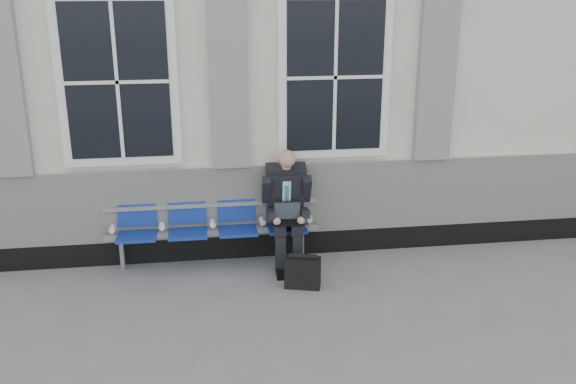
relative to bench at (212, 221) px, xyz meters
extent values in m
plane|color=slate|center=(1.15, -1.32, -0.55)|extent=(70.00, 70.00, 0.00)
cube|color=silver|center=(1.15, 2.18, 1.55)|extent=(14.00, 4.00, 4.20)
cube|color=black|center=(1.15, 0.15, -0.40)|extent=(14.00, 0.10, 0.30)
cube|color=silver|center=(1.15, 0.14, 0.20)|extent=(14.00, 0.08, 0.90)
cube|color=gray|center=(0.25, 0.12, 1.85)|extent=(0.45, 0.14, 2.40)
cube|color=gray|center=(2.75, 0.12, 1.85)|extent=(0.45, 0.14, 2.40)
cube|color=white|center=(-1.00, 0.14, 1.70)|extent=(1.35, 0.10, 1.95)
cube|color=black|center=(-1.00, 0.09, 1.70)|extent=(1.15, 0.02, 1.75)
cube|color=white|center=(1.50, 0.14, 1.70)|extent=(1.35, 0.10, 1.95)
cube|color=black|center=(1.50, 0.09, 1.70)|extent=(1.15, 0.02, 1.75)
cube|color=#9EA0A3|center=(0.00, -0.02, -0.13)|extent=(2.60, 0.07, 0.07)
cube|color=#9EA0A3|center=(0.00, 0.10, 0.18)|extent=(2.60, 0.05, 0.05)
cylinder|color=#9EA0A3|center=(-1.10, -0.02, -0.36)|extent=(0.06, 0.06, 0.39)
cylinder|color=#9EA0A3|center=(1.10, -0.02, -0.36)|extent=(0.06, 0.06, 0.39)
cube|color=navy|center=(-0.90, -0.10, -0.10)|extent=(0.46, 0.42, 0.07)
cube|color=navy|center=(-0.90, 0.11, 0.16)|extent=(0.46, 0.10, 0.40)
cube|color=navy|center=(-0.30, -0.10, -0.10)|extent=(0.46, 0.42, 0.07)
cube|color=navy|center=(-0.30, 0.11, 0.16)|extent=(0.46, 0.10, 0.40)
cube|color=navy|center=(0.30, -0.10, -0.10)|extent=(0.46, 0.42, 0.07)
cube|color=navy|center=(0.30, 0.11, 0.16)|extent=(0.46, 0.10, 0.40)
cube|color=navy|center=(0.90, -0.10, -0.10)|extent=(0.46, 0.42, 0.07)
cube|color=navy|center=(0.90, 0.11, 0.16)|extent=(0.46, 0.10, 0.40)
cylinder|color=white|center=(-1.18, -0.07, 0.00)|extent=(0.07, 0.12, 0.07)
cylinder|color=white|center=(-0.60, -0.07, 0.00)|extent=(0.07, 0.12, 0.07)
cylinder|color=white|center=(0.00, -0.07, 0.00)|extent=(0.07, 0.12, 0.07)
cylinder|color=white|center=(0.60, -0.07, 0.00)|extent=(0.07, 0.12, 0.07)
cylinder|color=white|center=(1.18, -0.07, 0.00)|extent=(0.07, 0.12, 0.07)
cube|color=black|center=(0.78, -0.48, -0.51)|extent=(0.12, 0.27, 0.09)
cube|color=black|center=(0.98, -0.49, -0.51)|extent=(0.12, 0.27, 0.09)
cube|color=black|center=(0.78, -0.42, -0.31)|extent=(0.13, 0.14, 0.47)
cube|color=black|center=(0.98, -0.43, -0.31)|extent=(0.13, 0.14, 0.47)
cube|color=black|center=(0.79, -0.20, -0.01)|extent=(0.16, 0.46, 0.14)
cube|color=black|center=(0.99, -0.21, -0.01)|extent=(0.16, 0.46, 0.14)
cube|color=black|center=(0.90, 0.00, 0.32)|extent=(0.44, 0.36, 0.64)
cube|color=#C0D4FC|center=(0.89, -0.12, 0.34)|extent=(0.11, 0.10, 0.36)
cube|color=teal|center=(0.89, -0.13, 0.32)|extent=(0.05, 0.08, 0.30)
cube|color=black|center=(0.90, -0.03, 0.62)|extent=(0.49, 0.26, 0.14)
cylinder|color=tan|center=(0.90, -0.08, 0.69)|extent=(0.11, 0.11, 0.10)
sphere|color=tan|center=(0.89, -0.14, 0.79)|extent=(0.21, 0.21, 0.21)
cube|color=black|center=(0.65, -0.09, 0.40)|extent=(0.12, 0.29, 0.37)
cube|color=black|center=(1.14, -0.12, 0.40)|extent=(0.12, 0.29, 0.37)
cube|color=black|center=(0.69, -0.27, 0.16)|extent=(0.11, 0.32, 0.14)
cube|color=black|center=(1.09, -0.29, 0.16)|extent=(0.11, 0.32, 0.14)
sphere|color=tan|center=(0.74, -0.42, 0.12)|extent=(0.09, 0.09, 0.09)
sphere|color=tan|center=(1.02, -0.43, 0.12)|extent=(0.09, 0.09, 0.09)
cube|color=black|center=(0.88, -0.34, 0.07)|extent=(0.34, 0.25, 0.02)
cube|color=black|center=(0.89, -0.23, 0.17)|extent=(0.34, 0.11, 0.21)
cube|color=black|center=(0.89, -0.24, 0.17)|extent=(0.30, 0.08, 0.18)
cube|color=black|center=(0.98, -0.81, -0.37)|extent=(0.43, 0.27, 0.36)
cylinder|color=black|center=(0.98, -0.81, -0.17)|extent=(0.32, 0.15, 0.06)
camera|label=1|loc=(-0.12, -7.32, 2.83)|focal=40.00mm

